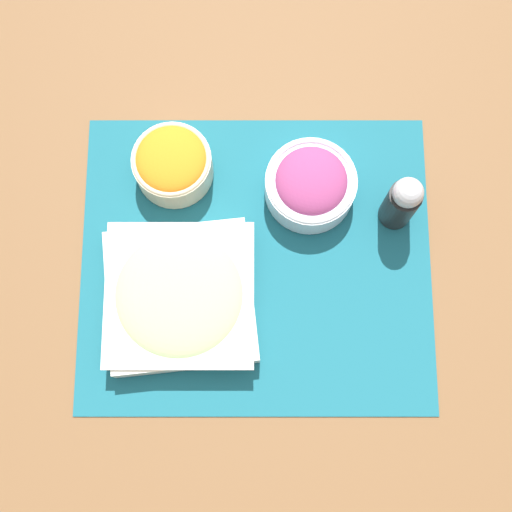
# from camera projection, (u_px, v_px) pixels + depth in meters

# --- Properties ---
(ground_plane) EXTENTS (3.00, 3.00, 0.00)m
(ground_plane) POSITION_uv_depth(u_px,v_px,m) (256.00, 262.00, 0.99)
(ground_plane) COLOR brown
(placemat) EXTENTS (0.49, 0.42, 0.00)m
(placemat) POSITION_uv_depth(u_px,v_px,m) (256.00, 261.00, 0.99)
(placemat) COLOR #195B6B
(placemat) RESTS_ON ground_plane
(carrot_bowl) EXTENTS (0.11, 0.11, 0.07)m
(carrot_bowl) POSITION_uv_depth(u_px,v_px,m) (173.00, 163.00, 0.99)
(carrot_bowl) COLOR beige
(carrot_bowl) RESTS_ON placemat
(onion_bowl) EXTENTS (0.13, 0.13, 0.07)m
(onion_bowl) POSITION_uv_depth(u_px,v_px,m) (311.00, 184.00, 0.98)
(onion_bowl) COLOR silver
(onion_bowl) RESTS_ON placemat
(cucumber_bowl) EXTENTS (0.21, 0.21, 0.05)m
(cucumber_bowl) POSITION_uv_depth(u_px,v_px,m) (180.00, 296.00, 0.95)
(cucumber_bowl) COLOR silver
(cucumber_bowl) RESTS_ON placemat
(pepper_shaker) EXTENTS (0.05, 0.05, 0.12)m
(pepper_shaker) POSITION_uv_depth(u_px,v_px,m) (402.00, 202.00, 0.95)
(pepper_shaker) COLOR black
(pepper_shaker) RESTS_ON placemat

